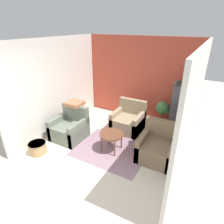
{
  "coord_description": "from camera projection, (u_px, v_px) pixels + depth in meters",
  "views": [
    {
      "loc": [
        2.08,
        -1.93,
        2.96
      ],
      "look_at": [
        0.0,
        1.84,
        0.93
      ],
      "focal_mm": 30.0,
      "sensor_mm": 36.0,
      "label": 1
    }
  ],
  "objects": [
    {
      "name": "parrot",
      "position": [
        185.0,
        79.0,
        4.93
      ],
      "size": [
        0.13,
        0.23,
        0.28
      ],
      "color": "#D14C2D",
      "rests_on": "birdcage"
    },
    {
      "name": "wall_left",
      "position": [
        56.0,
        86.0,
        5.39
      ],
      "size": [
        0.06,
        3.67,
        2.65
      ],
      "color": "silver",
      "rests_on": "ground_plane"
    },
    {
      "name": "wall_back_accent",
      "position": [
        140.0,
        79.0,
        6.06
      ],
      "size": [
        3.74,
        0.06,
        2.65
      ],
      "color": "#C64C38",
      "rests_on": "ground_plane"
    },
    {
      "name": "armchair_right",
      "position": [
        158.0,
        148.0,
        4.44
      ],
      "size": [
        0.85,
        0.83,
        0.89
      ],
      "color": "#7A664C",
      "rests_on": "ground_plane"
    },
    {
      "name": "armchair_middle",
      "position": [
        128.0,
        121.0,
        5.66
      ],
      "size": [
        0.85,
        0.83,
        0.89
      ],
      "color": "#9E896B",
      "rests_on": "ground_plane"
    },
    {
      "name": "wall_right",
      "position": [
        192.0,
        113.0,
        3.78
      ],
      "size": [
        0.06,
        3.67,
        2.65
      ],
      "color": "silver",
      "rests_on": "ground_plane"
    },
    {
      "name": "coffee_table",
      "position": [
        112.0,
        136.0,
        4.66
      ],
      "size": [
        0.6,
        0.6,
        0.49
      ],
      "color": "brown",
      "rests_on": "ground_plane"
    },
    {
      "name": "birdcage",
      "position": [
        180.0,
        110.0,
        5.3
      ],
      "size": [
        0.5,
        0.5,
        1.52
      ],
      "color": "#353539",
      "rests_on": "ground_plane"
    },
    {
      "name": "ground_plane",
      "position": [
        67.0,
        189.0,
        3.69
      ],
      "size": [
        20.0,
        20.0,
        0.0
      ],
      "primitive_type": "plane",
      "color": "beige",
      "rests_on": "ground"
    },
    {
      "name": "throw_pillow",
      "position": [
        75.0,
        103.0,
        5.22
      ],
      "size": [
        0.42,
        0.42,
        0.1
      ],
      "color": "#B2704C",
      "rests_on": "armchair_left"
    },
    {
      "name": "armchair_left",
      "position": [
        70.0,
        129.0,
        5.26
      ],
      "size": [
        0.85,
        0.83,
        0.89
      ],
      "color": "slate",
      "rests_on": "ground_plane"
    },
    {
      "name": "wicker_basket",
      "position": [
        38.0,
        148.0,
        4.67
      ],
      "size": [
        0.44,
        0.44,
        0.29
      ],
      "color": "tan",
      "rests_on": "ground_plane"
    },
    {
      "name": "area_rug",
      "position": [
        112.0,
        150.0,
        4.85
      ],
      "size": [
        1.78,
        1.45,
        0.01
      ],
      "color": "gray",
      "rests_on": "ground_plane"
    },
    {
      "name": "potted_plant",
      "position": [
        162.0,
        110.0,
        5.66
      ],
      "size": [
        0.44,
        0.4,
        0.87
      ],
      "color": "beige",
      "rests_on": "ground_plane"
    }
  ]
}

